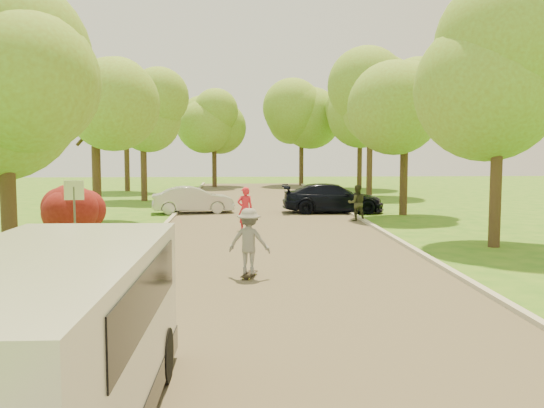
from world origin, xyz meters
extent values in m
plane|color=#306E1A|center=(0.00, 0.00, 0.00)|extent=(100.00, 100.00, 0.00)
cube|color=#4C4438|center=(0.00, 8.00, 0.01)|extent=(8.00, 60.00, 0.01)
cube|color=#B2AD9E|center=(-4.05, 8.00, 0.06)|extent=(0.18, 60.00, 0.12)
cube|color=#B2AD9E|center=(4.05, 8.00, 0.06)|extent=(0.18, 60.00, 0.12)
cylinder|color=#59595E|center=(-5.80, 4.00, 1.00)|extent=(0.06, 0.06, 2.00)
cube|color=white|center=(-5.80, 4.00, 1.90)|extent=(0.55, 0.04, 0.55)
cylinder|color=#382619|center=(-6.30, 5.50, 0.35)|extent=(0.12, 0.12, 0.70)
sphere|color=#590F0F|center=(-6.30, 5.50, 1.10)|extent=(1.70, 1.70, 1.70)
cylinder|color=#382619|center=(-6.50, 1.00, 1.80)|extent=(0.36, 0.36, 3.60)
sphere|color=olive|center=(-6.50, 1.00, 4.98)|extent=(4.60, 4.60, 4.60)
sphere|color=olive|center=(-5.81, 1.00, 5.67)|extent=(3.45, 3.45, 3.45)
cylinder|color=#382619|center=(-7.00, 12.00, 1.57)|extent=(0.36, 0.36, 3.15)
sphere|color=olive|center=(-7.00, 12.00, 4.41)|extent=(4.20, 4.20, 4.20)
sphere|color=olive|center=(-6.37, 12.00, 5.04)|extent=(3.15, 3.15, 3.15)
cylinder|color=#382619|center=(-6.60, 22.00, 1.91)|extent=(0.36, 0.36, 3.83)
sphere|color=olive|center=(-6.60, 22.00, 5.27)|extent=(4.80, 4.80, 4.80)
sphere|color=olive|center=(-5.88, 22.00, 5.99)|extent=(3.60, 3.60, 3.60)
cylinder|color=#382619|center=(6.80, 5.00, 1.91)|extent=(0.36, 0.36, 3.83)
sphere|color=olive|center=(6.80, 5.00, 5.33)|extent=(5.00, 5.00, 5.00)
sphere|color=olive|center=(7.55, 5.00, 6.08)|extent=(3.75, 3.75, 3.75)
cylinder|color=#382619|center=(6.40, 14.00, 1.69)|extent=(0.36, 0.36, 3.38)
sphere|color=olive|center=(6.40, 14.00, 4.70)|extent=(4.40, 4.40, 4.40)
sphere|color=olive|center=(7.06, 14.00, 5.36)|extent=(3.30, 3.30, 3.30)
cylinder|color=#382619|center=(7.00, 24.00, 2.02)|extent=(0.36, 0.36, 4.05)
sphere|color=olive|center=(7.00, 24.00, 5.61)|extent=(5.20, 5.20, 5.20)
sphere|color=olive|center=(7.78, 24.00, 6.39)|extent=(3.90, 3.90, 3.90)
cylinder|color=#382619|center=(-9.00, 30.00, 1.80)|extent=(0.36, 0.36, 3.60)
sphere|color=olive|center=(-9.00, 30.00, 5.10)|extent=(5.00, 5.00, 5.00)
sphere|color=olive|center=(-8.25, 30.00, 5.85)|extent=(3.75, 3.75, 3.75)
cylinder|color=#382619|center=(8.00, 32.00, 1.91)|extent=(0.36, 0.36, 3.83)
sphere|color=olive|center=(8.00, 32.00, 5.33)|extent=(5.00, 5.00, 5.00)
sphere|color=olive|center=(8.75, 32.00, 6.08)|extent=(3.75, 3.75, 3.75)
cylinder|color=#382619|center=(-3.00, 34.00, 1.69)|extent=(0.36, 0.36, 3.38)
sphere|color=olive|center=(-3.00, 34.00, 4.81)|extent=(4.80, 4.80, 4.80)
sphere|color=olive|center=(-2.28, 34.00, 5.53)|extent=(3.60, 3.60, 3.60)
cylinder|color=#382619|center=(4.00, 36.00, 1.80)|extent=(0.36, 0.36, 3.60)
sphere|color=olive|center=(4.00, 36.00, 5.10)|extent=(5.00, 5.00, 5.00)
sphere|color=olive|center=(4.75, 36.00, 5.85)|extent=(3.75, 3.75, 3.75)
cube|color=silver|center=(-3.20, -7.21, 1.11)|extent=(2.21, 5.36, 1.83)
cube|color=black|center=(-3.19, -6.93, 1.55)|extent=(2.21, 3.81, 0.61)
cylinder|color=black|center=(-4.11, -5.41, 0.37)|extent=(0.28, 0.74, 0.73)
cylinder|color=black|center=(-2.22, -5.45, 0.37)|extent=(0.28, 0.74, 0.73)
imported|color=silver|center=(-3.30, 15.25, 0.63)|extent=(3.95, 1.81, 1.25)
imported|color=black|center=(3.30, 15.04, 0.69)|extent=(4.81, 2.04, 1.39)
cube|color=black|center=(-0.92, 0.94, 0.09)|extent=(0.44, 0.84, 0.02)
cylinder|color=#BFCC4C|center=(-0.77, 1.20, 0.04)|extent=(0.04, 0.07, 0.06)
cylinder|color=#BFCC4C|center=(-0.91, 1.24, 0.04)|extent=(0.04, 0.07, 0.06)
cylinder|color=#BFCC4C|center=(-0.93, 0.65, 0.04)|extent=(0.04, 0.07, 0.06)
cylinder|color=#BFCC4C|center=(-1.07, 0.69, 0.04)|extent=(0.04, 0.07, 0.06)
imported|color=slate|center=(-0.92, 0.94, 0.89)|extent=(1.13, 0.84, 1.57)
imported|color=red|center=(-0.92, 9.16, 0.81)|extent=(0.67, 0.52, 1.63)
imported|color=#2E311D|center=(3.80, 11.75, 0.76)|extent=(0.75, 0.58, 1.53)
camera|label=1|loc=(-1.18, -13.29, 3.12)|focal=40.00mm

